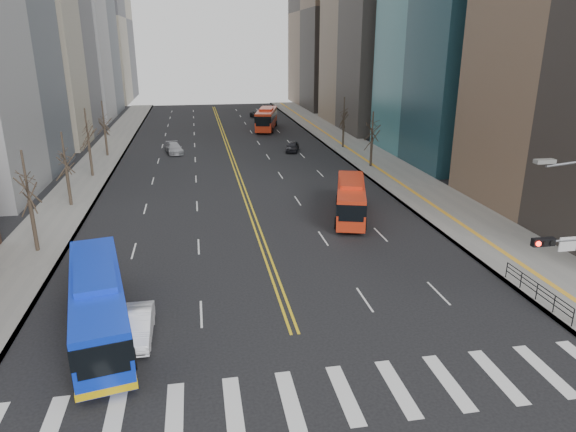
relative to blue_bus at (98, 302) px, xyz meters
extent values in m
plane|color=black|center=(9.76, -6.90, -1.78)|extent=(220.00, 220.00, 0.00)
cube|color=gray|center=(27.26, 38.10, -1.71)|extent=(7.00, 130.00, 0.15)
cube|color=gray|center=(-6.74, 38.10, -1.71)|extent=(5.00, 130.00, 0.15)
cube|color=silver|center=(-0.88, -6.90, -1.77)|extent=(0.70, 4.00, 0.01)
cube|color=silver|center=(1.49, -6.90, -1.77)|extent=(0.70, 4.00, 0.01)
cube|color=silver|center=(3.85, -6.90, -1.77)|extent=(0.70, 4.00, 0.01)
cube|color=silver|center=(6.21, -6.90, -1.77)|extent=(0.70, 4.00, 0.01)
cube|color=silver|center=(8.58, -6.90, -1.77)|extent=(0.70, 4.00, 0.01)
cube|color=silver|center=(10.94, -6.90, -1.77)|extent=(0.70, 4.00, 0.01)
cube|color=silver|center=(13.30, -6.90, -1.77)|extent=(0.70, 4.00, 0.01)
cube|color=silver|center=(15.67, -6.90, -1.77)|extent=(0.70, 4.00, 0.01)
cube|color=silver|center=(18.03, -6.90, -1.77)|extent=(0.70, 4.00, 0.01)
cube|color=silver|center=(20.39, -6.90, -1.77)|extent=(0.70, 4.00, 0.01)
cube|color=gold|center=(9.56, 48.10, -1.77)|extent=(0.15, 100.00, 0.01)
cube|color=gold|center=(9.96, 48.10, -1.77)|extent=(0.15, 100.00, 0.01)
cube|color=gray|center=(-19.24, 118.10, 18.22)|extent=(18.00, 30.00, 40.00)
cube|color=brown|center=(38.76, 96.10, 19.22)|extent=(18.00, 30.00, 42.00)
cube|color=black|center=(20.76, -4.90, 3.72)|extent=(1.10, 0.28, 0.38)
cylinder|color=#FF190C|center=(20.41, -5.06, 3.72)|extent=(0.24, 0.08, 0.24)
cylinder|color=black|center=(20.76, -5.06, 3.72)|extent=(0.24, 0.08, 0.24)
cylinder|color=black|center=(21.11, -5.06, 3.72)|extent=(0.24, 0.08, 0.24)
cube|color=silver|center=(22.06, -4.90, 3.52)|extent=(0.90, 0.06, 0.70)
cube|color=#999993|center=(20.16, -4.90, 7.52)|extent=(0.90, 0.35, 0.18)
cube|color=black|center=(24.06, -0.90, -0.63)|extent=(0.04, 6.00, 0.04)
cylinder|color=black|center=(24.06, -3.90, -1.13)|extent=(0.06, 0.06, 1.00)
cylinder|color=black|center=(24.06, -2.40, -1.13)|extent=(0.06, 0.06, 1.00)
cylinder|color=black|center=(24.06, -0.90, -1.13)|extent=(0.06, 0.06, 1.00)
cylinder|color=black|center=(24.06, 0.60, -1.13)|extent=(0.06, 0.06, 1.00)
cylinder|color=black|center=(24.06, 2.10, -1.13)|extent=(0.06, 0.06, 1.00)
cylinder|color=#2F241C|center=(-6.24, 12.10, 0.17)|extent=(0.28, 0.28, 3.90)
cylinder|color=#2F241C|center=(-6.24, 23.10, 0.02)|extent=(0.28, 0.28, 3.60)
cylinder|color=#2F241C|center=(-6.24, 34.10, 0.22)|extent=(0.28, 0.28, 4.00)
cylinder|color=#2F241C|center=(-6.24, 45.10, 0.12)|extent=(0.28, 0.28, 3.80)
cylinder|color=#2F241C|center=(25.76, 33.10, -0.03)|extent=(0.28, 0.28, 3.50)
cylinder|color=#2F241C|center=(25.76, 45.10, 0.09)|extent=(0.28, 0.28, 3.75)
cube|color=#0D30D0|center=(0.00, 0.00, -0.06)|extent=(4.63, 11.86, 2.75)
cube|color=black|center=(0.00, 0.00, 0.49)|extent=(4.70, 11.89, 0.99)
cube|color=#0D30D0|center=(0.00, 0.00, 1.41)|extent=(2.69, 4.36, 0.40)
cube|color=#DFB20B|center=(0.00, 0.00, -1.23)|extent=(4.70, 11.89, 0.35)
cylinder|color=black|center=(-0.46, -3.88, -1.28)|extent=(0.49, 1.04, 1.00)
cylinder|color=black|center=(1.91, -3.41, -1.28)|extent=(0.49, 1.04, 1.00)
cylinder|color=black|center=(-1.91, 3.41, -1.28)|extent=(0.49, 1.04, 1.00)
cylinder|color=black|center=(0.46, 3.88, -1.28)|extent=(0.49, 1.04, 1.00)
cube|color=red|center=(17.96, 15.68, -0.17)|extent=(4.93, 10.07, 2.51)
cube|color=black|center=(17.96, 15.68, 0.34)|extent=(4.99, 10.11, 0.92)
cube|color=red|center=(17.96, 15.68, 1.18)|extent=(2.69, 3.81, 0.40)
cylinder|color=black|center=(16.00, 12.98, -1.28)|extent=(0.57, 1.04, 1.00)
cylinder|color=black|center=(18.15, 12.35, -1.28)|extent=(0.57, 1.04, 1.00)
cylinder|color=black|center=(17.78, 19.02, -1.28)|extent=(0.57, 1.04, 1.00)
cylinder|color=black|center=(19.93, 18.39, -1.28)|extent=(0.57, 1.04, 1.00)
cube|color=red|center=(17.37, 63.20, 0.08)|extent=(5.31, 11.88, 3.02)
cube|color=black|center=(17.37, 63.20, 0.66)|extent=(5.37, 11.91, 1.08)
cube|color=red|center=(17.37, 63.20, 1.69)|extent=(3.01, 4.44, 0.40)
cylinder|color=black|center=(15.21, 59.92, -1.28)|extent=(0.53, 1.04, 1.00)
cylinder|color=black|center=(17.77, 59.29, -1.28)|extent=(0.53, 1.04, 1.00)
cylinder|color=black|center=(16.97, 67.12, -1.28)|extent=(0.53, 1.04, 1.00)
cylinder|color=black|center=(19.53, 66.49, -1.28)|extent=(0.53, 1.04, 1.00)
imported|color=white|center=(1.87, -0.83, -1.08)|extent=(1.48, 4.25, 1.40)
imported|color=black|center=(18.27, 43.94, -1.11)|extent=(2.68, 4.24, 1.35)
imported|color=#A0A1A6|center=(2.35, 45.58, -1.09)|extent=(2.72, 5.01, 1.38)
imported|color=black|center=(17.71, 78.00, -1.15)|extent=(3.14, 4.94, 1.27)
camera|label=1|loc=(5.34, -24.38, 12.40)|focal=32.00mm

